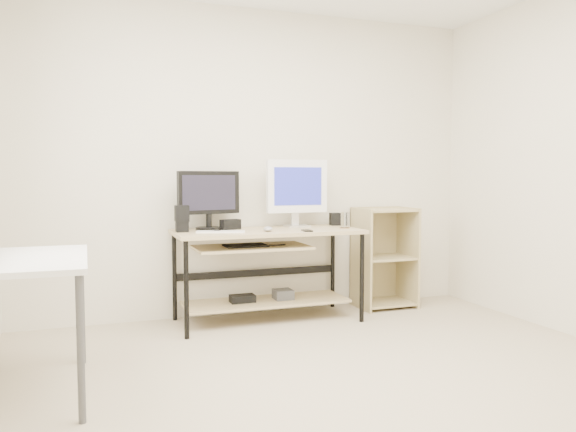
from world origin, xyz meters
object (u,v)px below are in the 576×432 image
(black_monitor, at_px, (209,196))
(audio_controller, at_px, (181,223))
(white_imac, at_px, (297,188))
(side_table, at_px, (28,272))
(shelf_unit, at_px, (382,257))
(desk, at_px, (264,256))

(black_monitor, height_order, audio_controller, black_monitor)
(black_monitor, bearing_deg, white_imac, -10.26)
(audio_controller, bearing_deg, side_table, -141.51)
(shelf_unit, height_order, audio_controller, shelf_unit)
(desk, height_order, audio_controller, audio_controller)
(desk, xyz_separation_m, side_table, (-1.65, -1.06, 0.13))
(shelf_unit, bearing_deg, white_imac, -179.91)
(desk, bearing_deg, side_table, -147.35)
(shelf_unit, bearing_deg, audio_controller, -176.97)
(shelf_unit, distance_m, black_monitor, 1.69)
(desk, bearing_deg, white_imac, 24.85)
(shelf_unit, xyz_separation_m, black_monitor, (-1.60, -0.01, 0.57))
(side_table, relative_size, white_imac, 1.74)
(desk, distance_m, shelf_unit, 1.19)
(side_table, height_order, white_imac, white_imac)
(shelf_unit, bearing_deg, side_table, -156.67)
(side_table, bearing_deg, audio_controller, 48.39)
(shelf_unit, relative_size, white_imac, 1.57)
(black_monitor, distance_m, audio_controller, 0.32)
(shelf_unit, distance_m, audio_controller, 1.87)
(desk, height_order, white_imac, white_imac)
(desk, bearing_deg, shelf_unit, 7.77)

